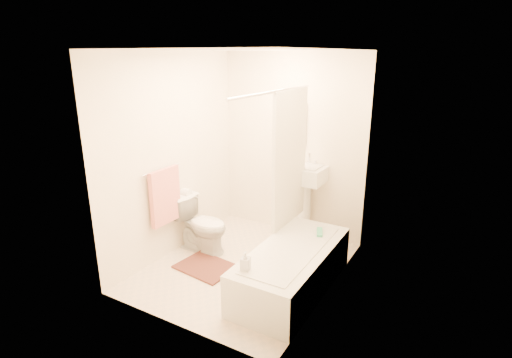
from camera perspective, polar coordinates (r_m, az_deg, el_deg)
The scene contains 17 objects.
floor at distance 4.74m, azimuth -1.55°, elevation -12.41°, with size 2.40×2.40×0.00m, color beige.
ceiling at distance 4.11m, azimuth -1.83°, elevation 18.00°, with size 2.40×2.40×0.00m, color white.
wall_back at distance 5.30m, azimuth 5.16°, elevation 4.74°, with size 2.00×0.02×2.40m, color beige.
wall_left at distance 4.85m, azimuth -11.80°, elevation 3.26°, with size 0.02×2.40×2.40m, color beige.
wall_right at distance 3.86m, azimuth 11.06°, elevation -0.36°, with size 0.02×2.40×2.40m, color beige.
mirror at distance 5.22m, azimuth 5.15°, elevation 7.91°, with size 0.40×0.03×0.55m, color white.
curtain_rod at distance 4.07m, azimuth 2.67°, elevation 12.35°, with size 0.03×0.03×1.70m, color silver.
shower_curtain at distance 4.55m, azimuth 4.85°, elevation 2.89°, with size 0.04×0.80×1.55m, color silver.
towel_bar at distance 4.68m, azimuth -13.37°, elevation 1.34°, with size 0.02×0.02×0.60m, color silver.
towel at distance 4.75m, azimuth -12.84°, elevation -2.42°, with size 0.06×0.45×0.66m, color #CC7266.
toilet_paper at distance 5.04m, azimuth -9.95°, elevation -2.05°, with size 0.12×0.12×0.11m, color white.
toilet at distance 5.01m, azimuth -7.72°, elevation -6.48°, with size 0.39×0.69×0.68m, color white.
sink at distance 5.27m, azimuth 6.78°, elevation -2.87°, with size 0.55×0.44×1.08m, color white, non-canonical shape.
bathtub at distance 4.27m, azimuth 5.19°, elevation -12.66°, with size 0.70×1.59×0.45m, color silver, non-canonical shape.
bath_mat at distance 4.75m, azimuth -7.14°, elevation -12.34°, with size 0.65×0.49×0.02m, color #552A23.
soap_bottle at distance 3.74m, azimuth -1.54°, elevation -11.66°, with size 0.08×0.09×0.18m, color white.
scrub_brush at distance 4.52m, azimuth 9.07°, elevation -7.55°, with size 0.06×0.20×0.04m, color #47B680.
Camera 1 is at (2.16, -3.50, 2.36)m, focal length 28.00 mm.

